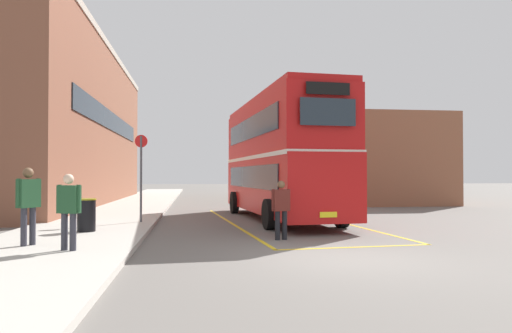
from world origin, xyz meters
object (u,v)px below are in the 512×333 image
at_px(pedestrian_boarding, 281,206).
at_px(pedestrian_waiting_near, 28,200).
at_px(double_decker_bus, 279,156).
at_px(single_deck_bus, 284,177).
at_px(litter_bin, 86,215).
at_px(bus_stop_sign, 141,170).
at_px(pedestrian_waiting_far, 69,206).

bearing_deg(pedestrian_boarding, pedestrian_waiting_near, -168.96).
relative_size(double_decker_bus, single_deck_bus, 1.20).
xyz_separation_m(double_decker_bus, pedestrian_boarding, (-1.01, -5.81, -1.59)).
bearing_deg(single_deck_bus, pedestrian_boarding, -101.05).
height_order(double_decker_bus, pedestrian_boarding, double_decker_bus).
distance_m(litter_bin, bus_stop_sign, 3.22).
bearing_deg(double_decker_bus, bus_stop_sign, -161.84).
bearing_deg(single_deck_bus, bus_stop_sign, -115.22).
bearing_deg(pedestrian_boarding, pedestrian_waiting_far, -157.62).
bearing_deg(bus_stop_sign, single_deck_bus, 64.78).
bearing_deg(pedestrian_waiting_far, single_deck_bus, 68.88).
distance_m(single_deck_bus, bus_stop_sign, 20.08).
bearing_deg(pedestrian_waiting_far, litter_bin, 96.45).
relative_size(pedestrian_boarding, pedestrian_waiting_near, 0.89).
relative_size(pedestrian_waiting_near, litter_bin, 1.90).
height_order(pedestrian_boarding, pedestrian_waiting_far, pedestrian_waiting_far).
bearing_deg(pedestrian_waiting_near, pedestrian_waiting_far, -37.96).
bearing_deg(pedestrian_waiting_far, pedestrian_boarding, 22.38).
distance_m(single_deck_bus, litter_bin, 23.03).
distance_m(pedestrian_waiting_near, litter_bin, 2.81).
relative_size(pedestrian_boarding, pedestrian_waiting_far, 0.97).
bearing_deg(pedestrian_waiting_far, pedestrian_waiting_near, 142.04).
xyz_separation_m(pedestrian_waiting_near, bus_stop_sign, (1.97, 5.31, 0.74)).
distance_m(double_decker_bus, pedestrian_waiting_far, 10.06).
height_order(double_decker_bus, bus_stop_sign, double_decker_bus).
height_order(double_decker_bus, pedestrian_waiting_near, double_decker_bus).
bearing_deg(pedestrian_waiting_near, bus_stop_sign, 69.62).
xyz_separation_m(single_deck_bus, pedestrian_boarding, (-4.35, -22.27, -0.71)).
xyz_separation_m(pedestrian_waiting_far, bus_stop_sign, (0.85, 6.19, 0.85)).
bearing_deg(litter_bin, double_decker_bus, 34.06).
bearing_deg(double_decker_bus, pedestrian_boarding, -99.84).
bearing_deg(pedestrian_boarding, bus_stop_sign, 135.69).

